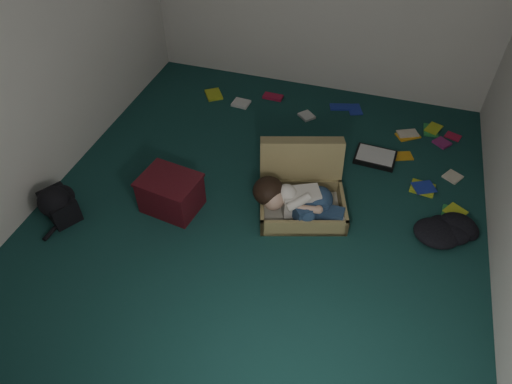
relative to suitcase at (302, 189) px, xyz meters
The scene contains 10 objects.
floor 0.42m from the suitcase, 149.80° to the right, with size 4.50×4.50×0.00m, color #16403D.
wall_front 2.71m from the suitcase, 97.73° to the right, with size 4.50×4.50×0.00m, color white.
wall_left 2.60m from the suitcase, behind, with size 4.50×4.50×0.00m, color white.
suitcase is the anchor object (origin of this frame).
person 0.20m from the suitcase, 88.07° to the right, with size 0.85×0.43×0.35m.
maroon_bin 1.19m from the suitcase, 159.31° to the right, with size 0.56×0.47×0.35m.
backpack 2.19m from the suitcase, 158.01° to the right, with size 0.43×0.34×0.26m, color black, non-canonical shape.
clothing_pile 1.37m from the suitcase, ahead, with size 0.46×0.38×0.15m, color black, non-canonical shape.
paper_tray 1.04m from the suitcase, 54.59° to the left, with size 0.43×0.33×0.06m.
book_scatter 1.32m from the suitcase, 70.33° to the left, with size 3.02×1.66×0.02m.
Camera 1 is at (0.83, -2.80, 3.08)m, focal length 32.00 mm.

